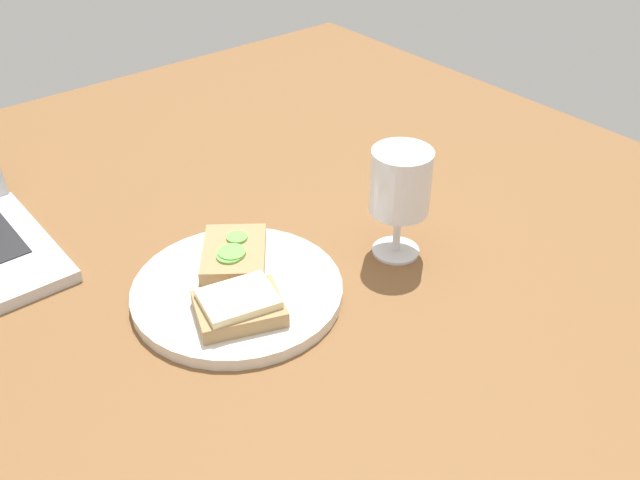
% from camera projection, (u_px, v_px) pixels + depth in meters
% --- Properties ---
extents(wooden_table, '(1.40, 1.40, 0.03)m').
position_uv_depth(wooden_table, '(258.00, 285.00, 0.89)').
color(wooden_table, brown).
rests_on(wooden_table, ground).
extents(plate, '(0.25, 0.25, 0.02)m').
position_uv_depth(plate, '(237.00, 291.00, 0.85)').
color(plate, silver).
rests_on(plate, wooden_table).
extents(sandwich_with_cheese, '(0.12, 0.10, 0.03)m').
position_uv_depth(sandwich_with_cheese, '(239.00, 306.00, 0.79)').
color(sandwich_with_cheese, '#A88456').
rests_on(sandwich_with_cheese, plate).
extents(sandwich_with_cucumber, '(0.12, 0.13, 0.02)m').
position_uv_depth(sandwich_with_cucumber, '(234.00, 254.00, 0.88)').
color(sandwich_with_cucumber, '#A88456').
rests_on(sandwich_with_cucumber, plate).
extents(wine_glass, '(0.08, 0.08, 0.15)m').
position_uv_depth(wine_glass, '(400.00, 187.00, 0.87)').
color(wine_glass, white).
rests_on(wine_glass, wooden_table).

